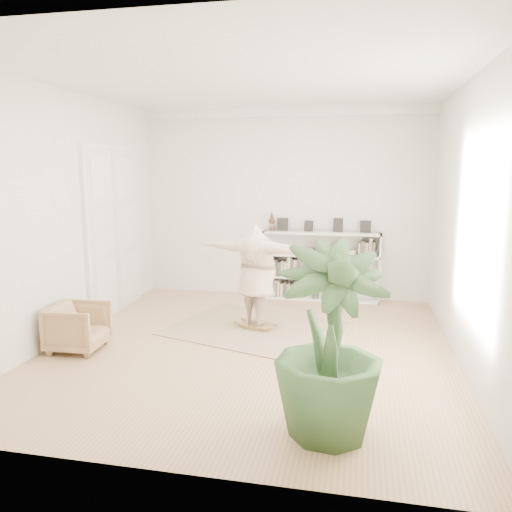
{
  "coord_description": "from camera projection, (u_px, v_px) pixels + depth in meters",
  "views": [
    {
      "loc": [
        1.44,
        -6.52,
        2.48
      ],
      "look_at": [
        -0.0,
        0.4,
        1.23
      ],
      "focal_mm": 35.0,
      "sensor_mm": 36.0,
      "label": 1
    }
  ],
  "objects": [
    {
      "name": "doors",
      "position": [
        113.0,
        232.0,
        8.56
      ],
      "size": [
        0.09,
        1.78,
        2.92
      ],
      "color": "white",
      "rests_on": "floor"
    },
    {
      "name": "room_shell",
      "position": [
        284.0,
        112.0,
        9.23
      ],
      "size": [
        6.0,
        6.0,
        6.0
      ],
      "color": "silver",
      "rests_on": "floor"
    },
    {
      "name": "person",
      "position": [
        257.0,
        273.0,
        7.63
      ],
      "size": [
        1.99,
        1.07,
        1.56
      ],
      "primitive_type": "imported",
      "rotation": [
        0.0,
        0.0,
        2.84
      ],
      "color": "beige",
      "rests_on": "rocker_board"
    },
    {
      "name": "rocker_board",
      "position": [
        256.0,
        325.0,
        7.78
      ],
      "size": [
        0.51,
        0.4,
        0.1
      ],
      "rotation": [
        0.0,
        0.0,
        -0.3
      ],
      "color": "olive",
      "rests_on": "rug"
    },
    {
      "name": "rug",
      "position": [
        256.0,
        329.0,
        7.79
      ],
      "size": [
        2.98,
        2.65,
        0.02
      ],
      "primitive_type": "cube",
      "rotation": [
        0.0,
        0.0,
        -0.3
      ],
      "color": "tan",
      "rests_on": "floor"
    },
    {
      "name": "bookshelf",
      "position": [
        321.0,
        267.0,
        9.46
      ],
      "size": [
        2.2,
        0.35,
        1.64
      ],
      "color": "silver",
      "rests_on": "floor"
    },
    {
      "name": "armchair",
      "position": [
        78.0,
        327.0,
        6.85
      ],
      "size": [
        0.75,
        0.73,
        0.65
      ],
      "primitive_type": "imported",
      "rotation": [
        0.0,
        0.0,
        1.62
      ],
      "color": "tan",
      "rests_on": "floor"
    },
    {
      "name": "houseplant",
      "position": [
        330.0,
        342.0,
        4.56
      ],
      "size": [
        1.32,
        1.32,
        1.82
      ],
      "primitive_type": "imported",
      "rotation": [
        0.0,
        0.0,
        0.38
      ],
      "color": "#33542A",
      "rests_on": "floor"
    },
    {
      "name": "floor",
      "position": [
        250.0,
        347.0,
        7.01
      ],
      "size": [
        6.0,
        6.0,
        0.0
      ],
      "primitive_type": "plane",
      "color": "#A38354",
      "rests_on": "ground"
    }
  ]
}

